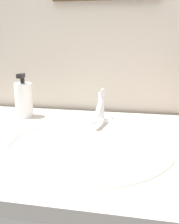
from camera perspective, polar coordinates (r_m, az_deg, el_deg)
tiled_wall_back at (r=1.14m, az=3.41°, el=16.59°), size 2.36×0.04×2.40m
sink_basin at (r=0.81m, az=-0.42°, el=-9.48°), size 0.49×0.49×0.12m
faucet at (r=0.99m, az=2.21°, el=0.89°), size 0.02×0.17×0.11m
soap_dispenser at (r=1.08m, az=-13.56°, el=2.57°), size 0.07×0.07×0.17m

